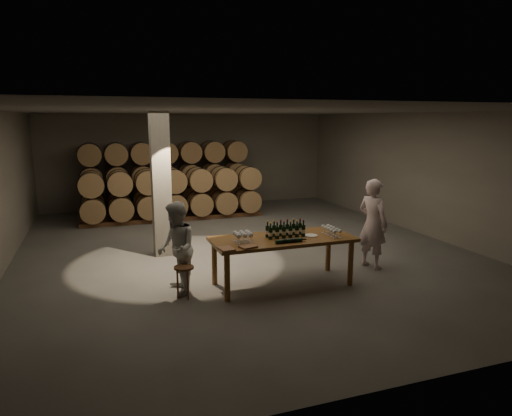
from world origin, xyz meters
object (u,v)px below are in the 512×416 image
object	(u,v)px
bottle_cluster	(286,231)
tasting_table	(283,243)
person_man	(373,224)
notebook_near	(248,247)
plate	(311,235)
person_woman	(176,248)
stool	(184,272)

from	to	relation	value
bottle_cluster	tasting_table	bearing A→B (deg)	-149.88
tasting_table	person_man	bearing A→B (deg)	8.90
notebook_near	plate	bearing A→B (deg)	-0.34
notebook_near	person_woman	xyz separation A→B (m)	(-1.10, 0.62, -0.10)
person_woman	person_man	bearing A→B (deg)	92.30
bottle_cluster	plate	xyz separation A→B (m)	(0.47, -0.10, -0.10)
bottle_cluster	plate	distance (m)	0.49
tasting_table	plate	world-z (taller)	plate
tasting_table	stool	distance (m)	1.86
notebook_near	stool	distance (m)	1.18
tasting_table	bottle_cluster	xyz separation A→B (m)	(0.07, 0.04, 0.21)
notebook_near	person_woman	world-z (taller)	person_woman
tasting_table	bottle_cluster	size ratio (longest dim) A/B	3.57
person_man	person_woman	xyz separation A→B (m)	(-4.04, -0.12, -0.11)
bottle_cluster	notebook_near	bearing A→B (deg)	-152.49
bottle_cluster	notebook_near	size ratio (longest dim) A/B	2.70
bottle_cluster	person_man	distance (m)	2.08
stool	person_woman	distance (m)	0.44
stool	person_man	bearing A→B (deg)	5.45
person_man	tasting_table	bearing A→B (deg)	79.44
plate	stool	world-z (taller)	plate
bottle_cluster	person_man	size ratio (longest dim) A/B	0.39
bottle_cluster	plate	size ratio (longest dim) A/B	2.92
notebook_near	person_man	xyz separation A→B (m)	(2.93, 0.75, 0.01)
bottle_cluster	stool	distance (m)	1.98
tasting_table	notebook_near	distance (m)	0.91
tasting_table	person_woman	world-z (taller)	person_woman
stool	person_woman	world-z (taller)	person_woman
stool	person_man	distance (m)	4.01
bottle_cluster	stool	world-z (taller)	bottle_cluster
notebook_near	person_man	world-z (taller)	person_man
person_woman	notebook_near	bearing A→B (deg)	61.00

